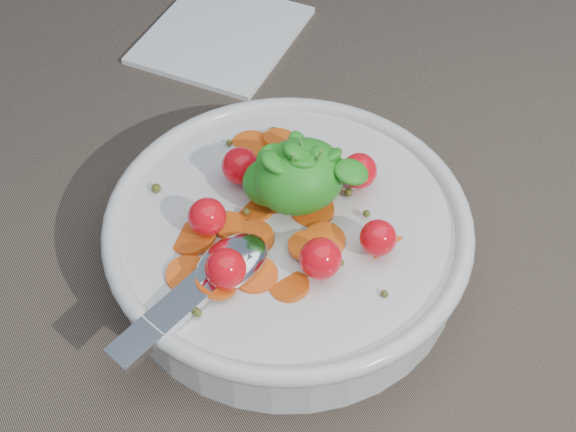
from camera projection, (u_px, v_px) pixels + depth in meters
ground at (320, 245)px, 0.56m from camera, size 6.00×6.00×0.00m
bowl at (288, 237)px, 0.53m from camera, size 0.26×0.24×0.10m
napkin at (222, 35)px, 0.72m from camera, size 0.18×0.18×0.01m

